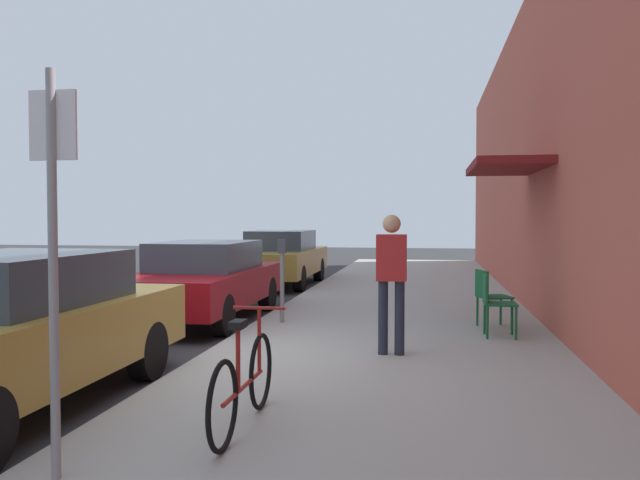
# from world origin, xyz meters

# --- Properties ---
(ground_plane) EXTENTS (60.00, 60.00, 0.00)m
(ground_plane) POSITION_xyz_m (0.00, 0.00, 0.00)
(ground_plane) COLOR #2D2D30
(sidewalk_slab) EXTENTS (4.50, 32.00, 0.12)m
(sidewalk_slab) POSITION_xyz_m (2.25, 2.00, 0.06)
(sidewalk_slab) COLOR #9E9B93
(sidewalk_slab) RESTS_ON ground_plane
(building_facade) EXTENTS (1.40, 32.00, 5.93)m
(building_facade) POSITION_xyz_m (4.65, 2.01, 2.96)
(building_facade) COLOR #BC5442
(building_facade) RESTS_ON ground_plane
(parked_car_0) EXTENTS (1.80, 4.40, 1.45)m
(parked_car_0) POSITION_xyz_m (-1.10, -2.07, 0.75)
(parked_car_0) COLOR #A58433
(parked_car_0) RESTS_ON ground_plane
(parked_car_1) EXTENTS (1.80, 4.40, 1.36)m
(parked_car_1) POSITION_xyz_m (-1.10, 3.26, 0.71)
(parked_car_1) COLOR maroon
(parked_car_1) RESTS_ON ground_plane
(parked_car_2) EXTENTS (1.80, 4.40, 1.43)m
(parked_car_2) POSITION_xyz_m (-1.10, 9.09, 0.74)
(parked_car_2) COLOR #A58433
(parked_car_2) RESTS_ON ground_plane
(parking_meter) EXTENTS (0.12, 0.10, 1.32)m
(parking_meter) POSITION_xyz_m (0.45, 2.56, 0.89)
(parking_meter) COLOR slate
(parking_meter) RESTS_ON sidewalk_slab
(street_sign) EXTENTS (0.32, 0.06, 2.60)m
(street_sign) POSITION_xyz_m (0.40, -3.63, 1.64)
(street_sign) COLOR gray
(street_sign) RESTS_ON sidewalk_slab
(bicycle_0) EXTENTS (0.46, 1.71, 0.90)m
(bicycle_0) POSITION_xyz_m (1.30, -2.47, 0.48)
(bicycle_0) COLOR black
(bicycle_0) RESTS_ON sidewalk_slab
(cafe_chair_0) EXTENTS (0.45, 0.45, 0.87)m
(cafe_chair_0) POSITION_xyz_m (3.64, 1.86, 0.62)
(cafe_chair_0) COLOR #14592D
(cafe_chair_0) RESTS_ON sidewalk_slab
(cafe_chair_1) EXTENTS (0.56, 0.56, 0.87)m
(cafe_chair_1) POSITION_xyz_m (3.64, 2.62, 0.62)
(cafe_chair_1) COLOR #14592D
(cafe_chair_1) RESTS_ON sidewalk_slab
(pedestrian_standing) EXTENTS (0.36, 0.22, 1.70)m
(pedestrian_standing) POSITION_xyz_m (2.29, 0.46, 1.12)
(pedestrian_standing) COLOR #232838
(pedestrian_standing) RESTS_ON sidewalk_slab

